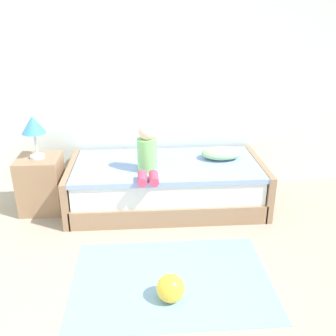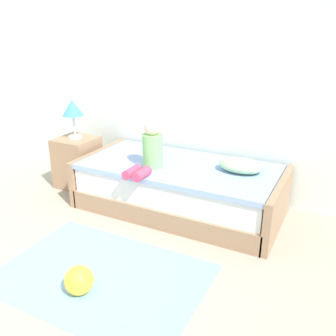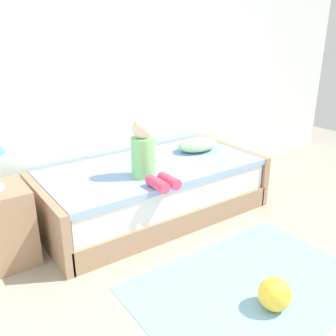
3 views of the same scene
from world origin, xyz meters
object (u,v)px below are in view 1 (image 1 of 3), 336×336
(bed, at_px, (166,185))
(nightstand, at_px, (41,184))
(toy_ball, at_px, (171,288))
(pillow, at_px, (221,153))
(child_figure, at_px, (147,153))
(table_lamp, at_px, (33,127))

(bed, bearing_deg, nightstand, 179.74)
(toy_ball, bearing_deg, pillow, 67.04)
(toy_ball, bearing_deg, child_figure, 95.98)
(table_lamp, relative_size, child_figure, 0.88)
(table_lamp, bearing_deg, bed, -0.26)
(table_lamp, xyz_separation_m, pillow, (1.97, 0.09, -0.37))
(bed, height_order, table_lamp, table_lamp)
(bed, bearing_deg, pillow, 9.21)
(bed, distance_m, table_lamp, 1.52)
(table_lamp, bearing_deg, toy_ball, -50.08)
(toy_ball, bearing_deg, nightstand, 129.92)
(table_lamp, height_order, child_figure, table_lamp)
(nightstand, distance_m, table_lamp, 0.64)
(table_lamp, height_order, pillow, table_lamp)
(child_figure, distance_m, toy_ball, 1.43)
(bed, xyz_separation_m, toy_ball, (-0.07, -1.52, -0.14))
(nightstand, xyz_separation_m, pillow, (1.97, 0.09, 0.26))
(toy_ball, bearing_deg, table_lamp, 129.92)
(bed, bearing_deg, toy_ball, -92.67)
(bed, height_order, toy_ball, bed)
(pillow, bearing_deg, bed, -170.79)
(table_lamp, relative_size, toy_ball, 2.09)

